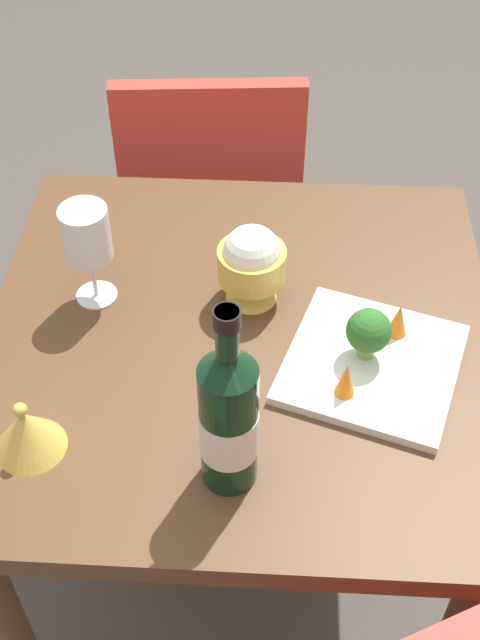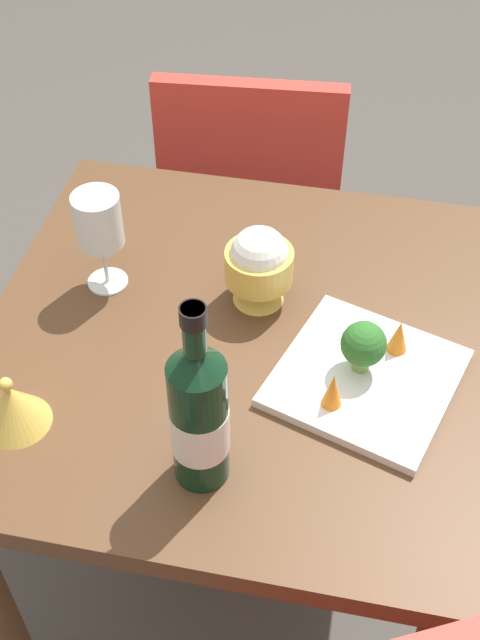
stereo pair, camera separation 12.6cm
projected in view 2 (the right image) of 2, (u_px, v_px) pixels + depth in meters
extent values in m
plane|color=#4C4742|center=(240.00, 559.00, 1.81)|extent=(8.00, 8.00, 0.00)
cube|color=brown|center=(240.00, 342.00, 1.29)|extent=(0.81, 0.81, 0.04)
cylinder|color=brown|center=(121.00, 321.00, 1.84)|extent=(0.05, 0.05, 0.70)
cylinder|color=brown|center=(0.00, 607.00, 1.37)|extent=(0.05, 0.05, 0.70)
cylinder|color=brown|center=(428.00, 366.00, 1.75)|extent=(0.05, 0.05, 0.70)
cube|color=red|center=(256.00, 195.00, 2.02)|extent=(0.43, 0.43, 0.02)
cube|color=red|center=(249.00, 167.00, 1.75)|extent=(0.07, 0.40, 0.40)
cylinder|color=black|center=(202.00, 219.00, 2.31)|extent=(0.03, 0.03, 0.43)
cylinder|color=black|center=(321.00, 227.00, 2.29)|extent=(0.03, 0.03, 0.43)
cylinder|color=black|center=(182.00, 301.00, 2.08)|extent=(0.03, 0.03, 0.43)
cylinder|color=black|center=(314.00, 312.00, 2.05)|extent=(0.03, 0.03, 0.43)
cylinder|color=black|center=(196.00, 422.00, 1.03)|extent=(0.07, 0.07, 0.21)
cone|color=black|center=(192.00, 359.00, 0.94)|extent=(0.07, 0.07, 0.03)
cylinder|color=black|center=(190.00, 330.00, 0.90)|extent=(0.03, 0.03, 0.07)
cylinder|color=black|center=(189.00, 315.00, 0.89)|extent=(0.03, 0.03, 0.02)
cylinder|color=silver|center=(197.00, 428.00, 1.03)|extent=(0.08, 0.08, 0.07)
cylinder|color=white|center=(108.00, 282.00, 1.36)|extent=(0.07, 0.07, 0.00)
cylinder|color=white|center=(105.00, 262.00, 1.33)|extent=(0.01, 0.01, 0.08)
cylinder|color=white|center=(98.00, 220.00, 1.27)|extent=(0.08, 0.08, 0.09)
cone|color=gold|center=(258.00, 289.00, 1.32)|extent=(0.08, 0.08, 0.04)
cylinder|color=gold|center=(259.00, 266.00, 1.28)|extent=(0.11, 0.11, 0.05)
sphere|color=white|center=(259.00, 255.00, 1.27)|extent=(0.09, 0.09, 0.09)
cone|color=gold|center=(12.00, 405.00, 1.13)|extent=(0.10, 0.10, 0.07)
sphere|color=gold|center=(6.00, 384.00, 1.10)|extent=(0.02, 0.02, 0.02)
cube|color=white|center=(366.00, 378.00, 1.20)|extent=(0.32, 0.32, 0.02)
cylinder|color=#729E4C|center=(361.00, 361.00, 1.20)|extent=(0.03, 0.03, 0.03)
sphere|color=#2D6B28|center=(364.00, 344.00, 1.17)|extent=(0.07, 0.07, 0.07)
cone|color=orange|center=(399.00, 334.00, 1.22)|extent=(0.03, 0.03, 0.06)
cone|color=orange|center=(333.00, 390.00, 1.14)|extent=(0.03, 0.03, 0.06)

